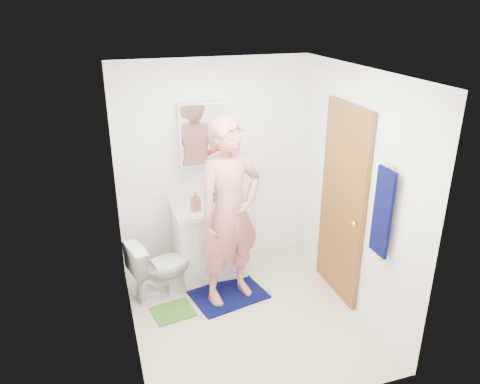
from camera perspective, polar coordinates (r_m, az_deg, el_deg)
The scene contains 22 objects.
floor at distance 4.88m, azimuth 0.89°, elevation -14.90°, with size 2.20×2.40×0.02m, color beige.
ceiling at distance 3.91m, azimuth 1.11°, elevation 14.51°, with size 2.20×2.40×0.02m, color white.
wall_back at distance 5.33m, azimuth -3.22°, elevation 3.26°, with size 2.20×0.02×2.40m, color white.
wall_front at distance 3.27m, azimuth 7.96°, elevation -10.17°, with size 2.20×0.02×2.40m, color white.
wall_left at distance 4.07m, azimuth -14.02°, elevation -3.78°, with size 0.02×2.40×2.40m, color white.
wall_right at distance 4.70m, azimuth 13.89°, elevation -0.08°, with size 0.02×2.40×2.40m, color white.
vanity_cabinet at distance 5.36m, azimuth -3.78°, elevation -6.00°, with size 0.75×0.55×0.80m, color white.
countertop at distance 5.17m, azimuth -3.90°, elevation -1.86°, with size 0.79×0.59×0.05m, color white.
sink_basin at distance 5.17m, azimuth -3.90°, elevation -1.71°, with size 0.40×0.40×0.03m, color white.
faucet at distance 5.30m, azimuth -4.40°, elevation -0.26°, with size 0.03×0.03×0.12m, color silver.
medicine_cabinet at distance 5.11m, azimuth -4.75°, elevation 7.08°, with size 0.50×0.12×0.70m, color white.
mirror_panel at distance 5.06m, azimuth -4.59°, elevation 6.90°, with size 0.46×0.01×0.66m, color white.
door at distance 4.87m, azimuth 12.34°, elevation -1.40°, with size 0.05×0.80×2.05m, color #8F5C27.
door_knob at distance 4.63m, azimuth 13.78°, elevation -3.83°, with size 0.07×0.07×0.07m, color gold.
towel at distance 4.21m, azimuth 16.98°, elevation -2.41°, with size 0.03×0.24×0.80m, color #060A3E.
towel_hook at distance 4.08m, azimuth 18.10°, elevation 3.03°, with size 0.02×0.02×0.06m, color silver.
toilet at distance 5.06m, azimuth -9.70°, elevation -9.04°, with size 0.37×0.65×0.67m, color white.
bath_mat at distance 5.14m, azimuth -1.41°, elevation -12.40°, with size 0.75×0.54×0.02m, color #060A3E.
green_rug at distance 4.95m, azimuth -8.15°, elevation -14.23°, with size 0.40×0.34×0.02m, color #44822B.
soap_dispenser at distance 5.01m, azimuth -5.47°, elevation -1.10°, with size 0.10×0.10×0.21m, color #B65459.
toothbrush_cup at distance 5.24m, azimuth -2.84°, elevation -0.67°, with size 0.12×0.12×0.09m, color #5E4190.
man at distance 4.63m, azimuth -1.24°, elevation -2.57°, with size 0.71×0.46×1.94m, color #BD706A.
Camera 1 is at (-1.26, -3.66, 2.95)m, focal length 35.00 mm.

